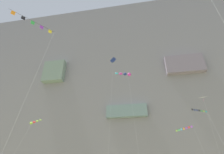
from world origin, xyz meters
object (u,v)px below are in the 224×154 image
at_px(kite_diamond_low_center, 113,64).
at_px(kite_banner_high_right, 203,116).
at_px(kite_delta_mid_center, 204,101).
at_px(kite_windsock_mid_left, 34,122).
at_px(kite_banner_upper_right, 186,131).
at_px(kite_banner_near_cliff, 32,27).
at_px(kite_windsock_low_left, 125,74).

distance_m(kite_diamond_low_center, kite_banner_high_right, 25.78).
height_order(kite_delta_mid_center, kite_windsock_mid_left, kite_delta_mid_center).
relative_size(kite_banner_upper_right, kite_banner_near_cliff, 0.55).
height_order(kite_windsock_mid_left, kite_banner_near_cliff, kite_banner_near_cliff).
relative_size(kite_diamond_low_center, kite_windsock_low_left, 1.28).
xyz_separation_m(kite_diamond_low_center, kite_delta_mid_center, (21.22, 0.38, -12.41)).
relative_size(kite_banner_high_right, kite_windsock_low_left, 0.57).
height_order(kite_banner_high_right, kite_windsock_mid_left, kite_banner_high_right).
bearing_deg(kite_windsock_mid_left, kite_diamond_low_center, 17.03).
xyz_separation_m(kite_banner_near_cliff, kite_windsock_low_left, (11.38, 21.94, 3.53)).
relative_size(kite_banner_high_right, kite_banner_upper_right, 1.15).
xyz_separation_m(kite_diamond_low_center, kite_banner_near_cliff, (-7.75, -24.41, -8.75)).
relative_size(kite_diamond_low_center, kite_banner_near_cliff, 1.43).
relative_size(kite_banner_upper_right, kite_windsock_low_left, 0.49).
distance_m(kite_diamond_low_center, kite_delta_mid_center, 24.58).
height_order(kite_delta_mid_center, kite_windsock_low_left, kite_windsock_low_left).
bearing_deg(kite_windsock_low_left, kite_banner_upper_right, 20.08).
bearing_deg(kite_banner_upper_right, kite_banner_high_right, -70.05).
bearing_deg(kite_diamond_low_center, kite_banner_high_right, -13.06).
distance_m(kite_banner_high_right, kite_windsock_low_left, 19.34).
xyz_separation_m(kite_banner_upper_right, kite_windsock_low_left, (-12.65, -4.62, 13.54)).
distance_m(kite_banner_high_right, kite_delta_mid_center, 7.26).
bearing_deg(kite_delta_mid_center, kite_diamond_low_center, -178.98).
bearing_deg(kite_diamond_low_center, kite_banner_near_cliff, -107.62).
height_order(kite_banner_upper_right, kite_banner_near_cliff, kite_banner_near_cliff).
xyz_separation_m(kite_banner_high_right, kite_banner_near_cliff, (-26.37, -20.09, 8.54)).
bearing_deg(kite_windsock_low_left, kite_delta_mid_center, 9.19).
xyz_separation_m(kite_banner_high_right, kite_delta_mid_center, (2.60, 4.70, 4.89)).
bearing_deg(kite_windsock_mid_left, kite_windsock_low_left, 7.59).
xyz_separation_m(kite_diamond_low_center, kite_windsock_mid_left, (-17.08, -5.23, -17.17)).
height_order(kite_diamond_low_center, kite_delta_mid_center, kite_diamond_low_center).
bearing_deg(kite_windsock_low_left, kite_windsock_mid_left, -172.41).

